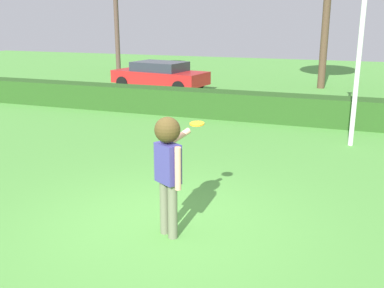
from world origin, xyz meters
The scene contains 5 objects.
ground_plane centered at (0.00, 0.00, 0.00)m, with size 60.00×60.00×0.00m, color #52983F.
person centered at (0.20, -0.31, 1.18)m, with size 0.50×0.84×1.80m.
frisbee centered at (0.33, 0.55, 1.53)m, with size 0.23×0.23×0.05m.
hedge_row centered at (0.00, 7.88, 0.42)m, with size 24.21×0.90×0.85m, color #254D1A.
parked_car_red centered at (-5.61, 12.41, 0.69)m, with size 4.42×2.37×1.25m.
Camera 1 is at (2.63, -5.94, 3.14)m, focal length 42.20 mm.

